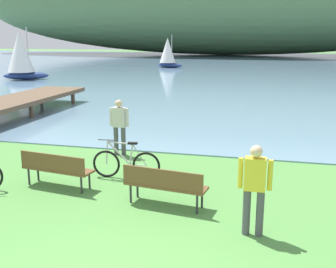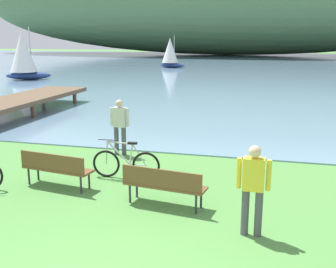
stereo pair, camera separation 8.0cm
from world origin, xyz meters
name	(u,v)px [view 2 (the right image)]	position (x,y,z in m)	size (l,w,h in m)	color
bay_water	(256,66)	(0.00, 47.58, 0.02)	(180.00, 80.00, 0.04)	#6B8EA8
park_bench_near_camera	(56,167)	(-2.66, 4.07, 0.52)	(1.85, 0.74, 0.88)	brown
park_bench_further_along	(163,183)	(0.14, 3.61, 0.52)	(1.85, 0.73, 0.88)	brown
bicycle_beside_path	(126,163)	(-1.27, 5.12, 0.40)	(1.77, 0.23, 1.01)	black
person_at_shoreline	(120,124)	(-2.19, 7.12, 0.98)	(0.61, 0.22, 1.71)	#4C4C51
person_on_the_grass	(253,185)	(2.03, 2.76, 0.98)	(0.61, 0.22, 1.71)	#4C4C51
sailboat_mid_bay	(170,52)	(-9.41, 42.02, 1.76)	(3.23, 2.25, 3.66)	navy
sailboat_toward_hillside	(23,55)	(-17.83, 25.90, 2.05)	(3.74, 2.84, 4.27)	navy
pier_dock	(13,102)	(-9.00, 11.58, 0.69)	(2.40, 10.00, 0.80)	brown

